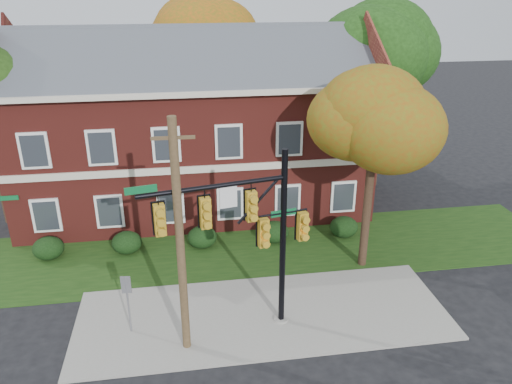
{
  "coord_description": "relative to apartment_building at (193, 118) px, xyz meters",
  "views": [
    {
      "loc": [
        -2.65,
        -14.42,
        11.79
      ],
      "look_at": [
        0.03,
        3.0,
        4.29
      ],
      "focal_mm": 35.0,
      "sensor_mm": 36.0,
      "label": 1
    }
  ],
  "objects": [
    {
      "name": "hedge_right",
      "position": [
        3.5,
        -5.25,
        -4.46
      ],
      "size": [
        1.4,
        1.26,
        1.05
      ],
      "primitive_type": "ellipsoid",
      "color": "black",
      "rests_on": "ground"
    },
    {
      "name": "grass_strip",
      "position": [
        2.0,
        -5.95,
        -4.97
      ],
      "size": [
        30.0,
        6.0,
        0.04
      ],
      "primitive_type": "cube",
      "color": "#193811",
      "rests_on": "ground"
    },
    {
      "name": "apartment_building",
      "position": [
        0.0,
        0.0,
        0.0
      ],
      "size": [
        18.8,
        8.8,
        9.74
      ],
      "color": "maroon",
      "rests_on": "ground"
    },
    {
      "name": "hedge_left",
      "position": [
        -3.5,
        -5.25,
        -4.46
      ],
      "size": [
        1.4,
        1.26,
        1.05
      ],
      "primitive_type": "ellipsoid",
      "color": "black",
      "rests_on": "ground"
    },
    {
      "name": "hedge_far_right",
      "position": [
        7.0,
        -5.25,
        -4.46
      ],
      "size": [
        1.4,
        1.26,
        1.05
      ],
      "primitive_type": "ellipsoid",
      "color": "black",
      "rests_on": "ground"
    },
    {
      "name": "tree_right_rear",
      "position": [
        11.31,
        0.86,
        3.13
      ],
      "size": [
        6.3,
        5.95,
        10.62
      ],
      "color": "black",
      "rests_on": "ground"
    },
    {
      "name": "tree_far_rear",
      "position": [
        1.34,
        7.84,
        3.86
      ],
      "size": [
        6.84,
        6.46,
        11.52
      ],
      "color": "black",
      "rests_on": "ground"
    },
    {
      "name": "hedge_far_left",
      "position": [
        -7.0,
        -5.25,
        -4.46
      ],
      "size": [
        1.4,
        1.26,
        1.05
      ],
      "primitive_type": "ellipsoid",
      "color": "black",
      "rests_on": "ground"
    },
    {
      "name": "traffic_signal",
      "position": [
        1.4,
        -11.64,
        -0.77
      ],
      "size": [
        6.0,
        1.35,
        6.79
      ],
      "rotation": [
        0.0,
        0.0,
        0.2
      ],
      "color": "gray",
      "rests_on": "ground"
    },
    {
      "name": "sidewalk",
      "position": [
        2.0,
        -10.95,
        -4.95
      ],
      "size": [
        14.0,
        5.0,
        0.08
      ],
      "primitive_type": "cube",
      "color": "gray",
      "rests_on": "ground"
    },
    {
      "name": "tree_near_right",
      "position": [
        7.22,
        -8.09,
        1.68
      ],
      "size": [
        4.5,
        4.25,
        8.58
      ],
      "color": "black",
      "rests_on": "ground"
    },
    {
      "name": "sign_post",
      "position": [
        -2.89,
        -11.21,
        -3.37
      ],
      "size": [
        0.35,
        0.07,
        2.39
      ],
      "rotation": [
        0.0,
        0.0,
        -0.09
      ],
      "color": "slate",
      "rests_on": "ground"
    },
    {
      "name": "ground",
      "position": [
        2.0,
        -11.95,
        -4.99
      ],
      "size": [
        120.0,
        120.0,
        0.0
      ],
      "primitive_type": "plane",
      "color": "black",
      "rests_on": "ground"
    },
    {
      "name": "utility_pole",
      "position": [
        -0.92,
        -12.31,
        -0.81
      ],
      "size": [
        1.28,
        0.28,
        8.24
      ],
      "rotation": [
        0.0,
        0.0,
        -0.03
      ],
      "color": "#473821",
      "rests_on": "ground"
    },
    {
      "name": "hedge_center",
      "position": [
        0.0,
        -5.25,
        -4.46
      ],
      "size": [
        1.4,
        1.26,
        1.05
      ],
      "primitive_type": "ellipsoid",
      "color": "black",
      "rests_on": "ground"
    }
  ]
}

